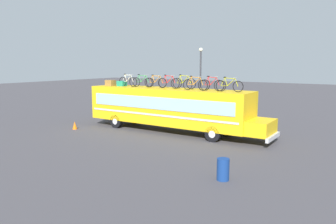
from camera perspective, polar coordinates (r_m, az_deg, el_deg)
ground_plane at (r=22.15m, az=-0.24°, el=-3.34°), size 120.00×120.00×0.00m
bus at (r=21.75m, az=0.24°, el=0.94°), size 13.08×2.47×2.91m
luggage_bag_1 at (r=24.57m, az=-10.07°, el=5.05°), size 0.64×0.54×0.43m
luggage_bag_2 at (r=24.21m, az=-8.11°, el=4.98°), size 0.59×0.52×0.37m
rooftop_bicycle_1 at (r=23.70m, az=-7.07°, el=5.39°), size 1.66×0.44×0.91m
rooftop_bicycle_2 at (r=23.06m, az=-4.55°, el=5.33°), size 1.77×0.44×0.90m
rooftop_bicycle_3 at (r=22.62m, az=-2.12°, el=5.28°), size 1.74×0.44×0.88m
rooftop_bicycle_4 at (r=21.77m, az=0.11°, el=5.18°), size 1.72×0.44×0.91m
rooftop_bicycle_5 at (r=21.42m, az=2.82°, el=5.14°), size 1.76×0.44×0.94m
rooftop_bicycle_6 at (r=20.22m, az=4.78°, el=4.87°), size 1.74×0.44×0.89m
rooftop_bicycle_7 at (r=19.97m, az=7.71°, el=4.79°), size 1.63×0.44×0.91m
rooftop_bicycle_8 at (r=19.46m, az=10.71°, el=4.59°), size 1.74×0.44×0.88m
trash_bin at (r=13.14m, az=9.65°, el=-9.90°), size 0.49×0.49×0.88m
traffic_cone at (r=23.61m, az=-16.06°, el=-2.27°), size 0.32×0.32×0.54m
street_lamp at (r=27.21m, az=5.72°, el=6.15°), size 0.32×0.32×5.82m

